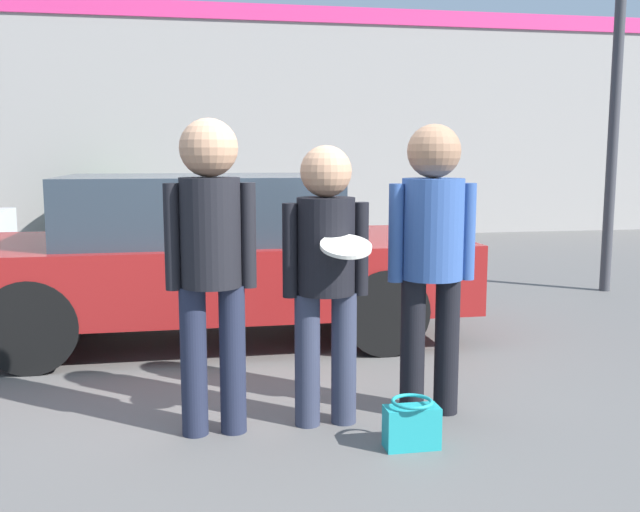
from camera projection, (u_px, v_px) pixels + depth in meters
name	position (u px, v px, depth m)	size (l,w,h in m)	color
ground_plane	(279.00, 410.00, 4.49)	(56.00, 56.00, 0.00)	#5B5956
storefront_building	(215.00, 121.00, 13.44)	(24.00, 0.22, 4.36)	gray
person_left	(211.00, 248.00, 3.97)	(0.51, 0.34, 1.79)	#1E2338
person_middle_with_frisbee	(326.00, 262.00, 4.13)	(0.51, 0.56, 1.65)	#2D3347
person_right	(432.00, 242.00, 4.28)	(0.54, 0.37, 1.77)	black
parked_car_near	(208.00, 256.00, 6.17)	(4.32, 1.80, 1.42)	maroon
shrub	(88.00, 210.00, 12.46)	(1.26, 1.26, 1.26)	#2D6B33
handbag	(412.00, 425.00, 3.89)	(0.30, 0.23, 0.27)	teal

